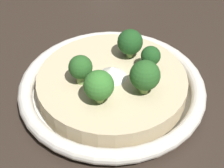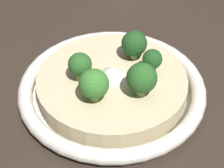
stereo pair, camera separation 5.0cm
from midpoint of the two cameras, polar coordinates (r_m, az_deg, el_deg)
The scene contains 8 objects.
ground_plane at distance 0.51m, azimuth -2.78°, elevation -1.89°, with size 6.00×6.00×0.00m, color #2D231C.
risotto_bowl at distance 0.50m, azimuth -2.84°, elevation -0.49°, with size 0.27×0.27×0.04m.
cheese_sprinkle at distance 0.48m, azimuth -3.01°, elevation 2.10°, with size 0.04×0.04×0.02m.
broccoli_front_right at distance 0.47m, azimuth -8.30°, elevation 2.52°, with size 0.03×0.03×0.04m.
broccoli_front_left at distance 0.51m, azimuth 0.21°, elevation 6.85°, with size 0.04×0.04×0.05m.
broccoli_back_right at distance 0.43m, azimuth -5.47°, elevation -0.44°, with size 0.04×0.04×0.05m.
broccoli_left at distance 0.48m, azimuth 3.54°, elevation 4.47°, with size 0.03×0.03×0.04m.
broccoli_back at distance 0.44m, azimuth 2.33°, elevation 1.23°, with size 0.04×0.04×0.05m.
Camera 1 is at (0.27, 0.25, 0.35)m, focal length 55.00 mm.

